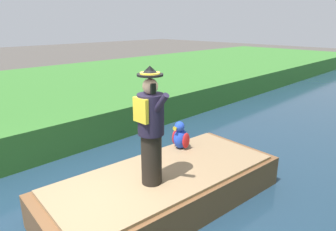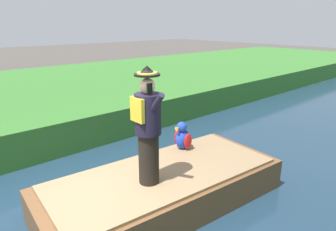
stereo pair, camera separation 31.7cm
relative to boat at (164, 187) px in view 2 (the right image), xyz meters
The scene contains 3 objects.
boat is the anchor object (origin of this frame).
person_pirate 1.30m from the boat, 74.39° to the right, with size 0.61×0.42×1.85m.
parrot_plush 1.19m from the boat, 118.04° to the left, with size 0.36×0.35×0.57m.
Camera 2 is at (3.53, -1.72, 3.15)m, focal length 32.38 mm.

